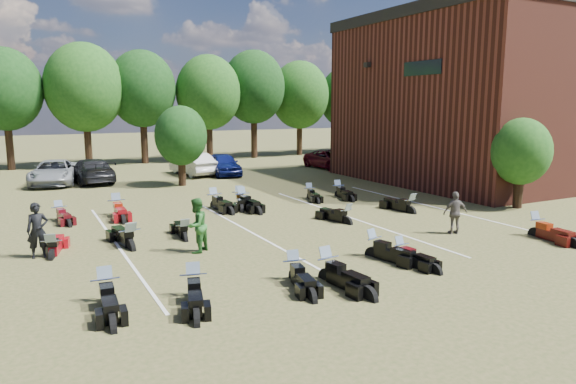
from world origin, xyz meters
TOP-DOWN VIEW (x-y plane):
  - ground at (0.00, 0.00)m, footprint 160.00×160.00m
  - car_2 at (-9.03, 19.73)m, footprint 3.58×5.89m
  - car_3 at (-6.87, 19.44)m, footprint 2.70×5.54m
  - car_4 at (1.97, 18.82)m, footprint 2.32×4.76m
  - car_5 at (0.04, 19.92)m, footprint 2.26×4.99m
  - car_6 at (10.88, 18.58)m, footprint 2.59×5.27m
  - car_7 at (15.38, 19.46)m, footprint 2.72×5.03m
  - person_black at (-10.52, 2.62)m, footprint 0.67×0.45m
  - person_green at (-5.73, 0.82)m, footprint 1.15×1.13m
  - person_grey at (3.95, -1.36)m, footprint 1.05×0.68m
  - motorcycle_0 at (-9.18, -2.52)m, footprint 0.89×2.36m
  - motorcycle_1 at (-7.09, -3.16)m, footprint 1.29×2.38m
  - motorcycle_2 at (-3.30, -3.65)m, footprint 1.00×2.48m
  - motorcycle_3 at (-4.16, -3.23)m, footprint 1.09×2.26m
  - motorcycle_4 at (-0.70, -2.37)m, footprint 1.26×2.39m
  - motorcycle_5 at (-0.23, -3.18)m, footprint 0.79×2.04m
  - motorcycle_6 at (6.45, -3.08)m, footprint 1.05×2.43m
  - motorcycle_7 at (-10.16, 2.34)m, footprint 1.16×2.22m
  - motorcycle_9 at (-7.67, 2.24)m, footprint 1.07×2.51m
  - motorcycle_10 at (-5.65, 2.56)m, footprint 0.83×2.12m
  - motorcycle_11 at (1.18, 2.00)m, footprint 1.16×2.29m
  - motorcycle_12 at (5.03, 2.44)m, footprint 1.01×2.39m
  - motorcycle_14 at (-9.52, 8.44)m, footprint 1.00×2.20m
  - motorcycle_15 at (-7.13, 8.31)m, footprint 0.85×2.51m
  - motorcycle_16 at (-2.62, 7.85)m, footprint 0.98×2.52m
  - motorcycle_17 at (-1.24, 8.02)m, footprint 1.46×2.48m
  - motorcycle_18 at (-1.37, 7.32)m, footprint 0.85×2.51m
  - motorcycle_19 at (2.78, 7.92)m, footprint 1.10×2.14m
  - motorcycle_20 at (4.47, 7.70)m, footprint 1.02×2.32m
  - brick_building at (22.00, 9.00)m, footprint 25.40×15.20m
  - tree_line at (-1.00, 29.00)m, footprint 56.00×6.00m
  - young_tree_near_building at (10.50, 1.00)m, footprint 2.80×2.80m
  - young_tree_midfield at (-2.00, 15.50)m, footprint 3.20×3.20m
  - parking_lines at (-3.00, 3.00)m, footprint 20.10×14.00m

SIDE VIEW (x-z plane):
  - ground at x=0.00m, z-range 0.00..0.00m
  - motorcycle_0 at x=-9.18m, z-range -0.65..0.65m
  - motorcycle_1 at x=-7.09m, z-range -0.63..0.63m
  - motorcycle_2 at x=-3.30m, z-range -0.67..0.67m
  - motorcycle_3 at x=-4.16m, z-range -0.61..0.61m
  - motorcycle_4 at x=-0.70m, z-range -0.64..0.64m
  - motorcycle_5 at x=-0.23m, z-range -0.56..0.56m
  - motorcycle_6 at x=6.45m, z-range -0.66..0.66m
  - motorcycle_7 at x=-10.16m, z-range -0.59..0.59m
  - motorcycle_9 at x=-7.67m, z-range -0.68..0.68m
  - motorcycle_10 at x=-5.65m, z-range -0.58..0.58m
  - motorcycle_11 at x=1.18m, z-range -0.61..0.61m
  - motorcycle_12 at x=5.03m, z-range -0.65..0.65m
  - motorcycle_14 at x=-9.52m, z-range -0.59..0.59m
  - motorcycle_15 at x=-7.13m, z-range -0.70..0.70m
  - motorcycle_16 at x=-2.62m, z-range -0.69..0.69m
  - motorcycle_17 at x=-1.24m, z-range -0.66..0.66m
  - motorcycle_18 at x=-1.37m, z-range -0.70..0.70m
  - motorcycle_19 at x=2.78m, z-range -0.57..0.57m
  - motorcycle_20 at x=4.47m, z-range -0.62..0.62m
  - parking_lines at x=-3.00m, z-range 0.00..0.01m
  - car_7 at x=15.38m, z-range 0.00..1.39m
  - car_6 at x=10.88m, z-range 0.00..1.44m
  - car_2 at x=-9.03m, z-range 0.00..1.53m
  - car_3 at x=-6.87m, z-range 0.00..1.55m
  - car_4 at x=1.97m, z-range 0.00..1.56m
  - car_5 at x=0.04m, z-range 0.00..1.59m
  - person_grey at x=3.95m, z-range 0.00..1.67m
  - person_black at x=-10.52m, z-range 0.00..1.84m
  - person_green at x=-5.73m, z-range 0.00..1.87m
  - young_tree_near_building at x=10.50m, z-range 0.67..4.83m
  - young_tree_midfield at x=-2.00m, z-range 0.74..5.44m
  - brick_building at x=22.00m, z-range 0.01..10.71m
  - tree_line at x=-1.00m, z-range 1.42..11.20m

